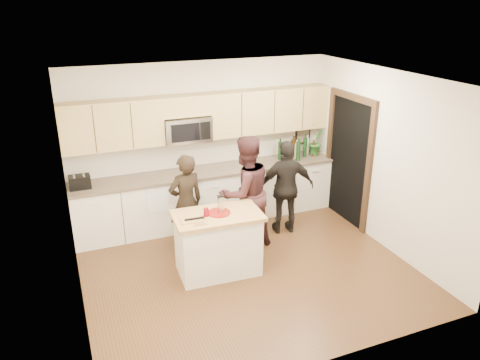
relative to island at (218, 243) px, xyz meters
name	(u,v)px	position (x,y,z in m)	size (l,w,h in m)	color
floor	(247,269)	(0.40, -0.10, -0.45)	(4.50, 4.50, 0.00)	#50321B
room_shell	(248,155)	(0.40, -0.10, 1.28)	(4.52, 4.02, 2.71)	beige
back_cabinetry	(209,196)	(0.40, 1.59, 0.02)	(4.50, 0.66, 0.94)	white
upper_cabinetry	(206,115)	(0.43, 1.73, 1.39)	(4.50, 0.33, 0.75)	tan
microwave	(187,129)	(0.09, 1.70, 1.20)	(0.76, 0.41, 0.40)	silver
doorway	(349,156)	(2.63, 0.80, 0.70)	(0.06, 1.25, 2.20)	black
framed_picture	(303,134)	(2.35, 1.88, 0.83)	(0.30, 0.03, 0.38)	black
dish_towel	(155,190)	(-0.55, 1.40, 0.35)	(0.34, 0.60, 0.48)	white
island	(218,243)	(0.00, 0.00, 0.00)	(1.24, 0.76, 0.90)	white
red_plate	(219,213)	(0.03, 0.02, 0.45)	(0.32, 0.32, 0.02)	maroon
box_grater	(221,203)	(0.06, 0.02, 0.58)	(0.09, 0.07, 0.24)	silver
drink_glass	(206,212)	(-0.16, 0.00, 0.50)	(0.07, 0.07, 0.11)	maroon
cutting_board	(191,220)	(-0.39, -0.07, 0.46)	(0.28, 0.19, 0.02)	tan
tongs	(194,219)	(-0.35, -0.08, 0.47)	(0.26, 0.03, 0.02)	black
knife	(200,224)	(-0.32, -0.24, 0.47)	(0.21, 0.02, 0.01)	silver
toaster	(80,182)	(-1.65, 1.57, 0.58)	(0.31, 0.24, 0.20)	black
bottle_cluster	(298,147)	(2.12, 1.61, 0.67)	(0.72, 0.35, 0.41)	black
orchid	(316,142)	(2.48, 1.62, 0.73)	(0.27, 0.22, 0.49)	#2E712D
woman_left	(186,202)	(-0.20, 0.85, 0.30)	(0.55, 0.36, 1.51)	black
woman_center	(245,193)	(0.64, 0.55, 0.44)	(0.87, 0.68, 1.78)	#341A1C
woman_right	(286,188)	(1.44, 0.75, 0.33)	(0.92, 0.38, 1.56)	black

